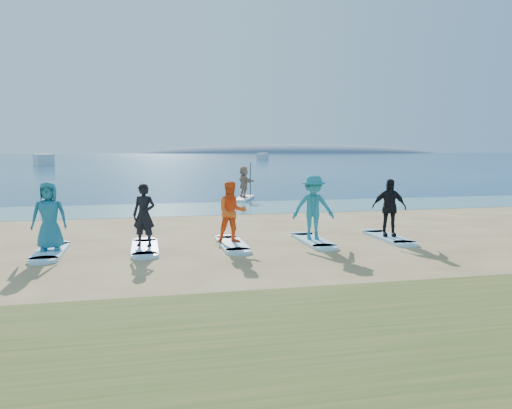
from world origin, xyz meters
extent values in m
plane|color=tan|center=(0.00, 0.00, 0.00)|extent=(600.00, 600.00, 0.00)
plane|color=teal|center=(0.00, 10.50, 0.01)|extent=(600.00, 600.00, 0.00)
plane|color=navy|center=(0.00, 160.00, 0.01)|extent=(600.00, 600.00, 0.00)
ellipsoid|color=slate|center=(95.00, 300.00, 0.00)|extent=(220.00, 56.00, 18.00)
cube|color=silver|center=(3.05, 14.14, 0.06)|extent=(1.72, 3.05, 0.12)
imported|color=tan|center=(3.05, 14.14, 0.96)|extent=(0.83, 1.63, 1.68)
cube|color=silver|center=(-18.60, 76.89, 0.00)|extent=(4.48, 7.33, 1.88)
cube|color=silver|center=(27.23, 111.55, 0.00)|extent=(4.39, 6.58, 1.70)
cube|color=#A4E1FE|center=(-4.63, 1.52, 0.04)|extent=(0.70, 2.20, 0.09)
imported|color=#1D6D8C|center=(-4.63, 1.52, 0.99)|extent=(0.88, 0.57, 1.80)
cube|color=#A4E1FE|center=(-2.22, 1.52, 0.04)|extent=(0.70, 2.20, 0.09)
imported|color=black|center=(-2.22, 1.52, 0.94)|extent=(0.74, 0.63, 1.71)
cube|color=#A4E1FE|center=(0.19, 1.52, 0.04)|extent=(0.70, 2.20, 0.09)
imported|color=#FF5A1A|center=(0.19, 1.52, 0.96)|extent=(0.87, 0.69, 1.74)
cube|color=#A4E1FE|center=(2.61, 1.52, 0.04)|extent=(0.70, 2.20, 0.09)
imported|color=teal|center=(2.61, 1.52, 1.03)|extent=(1.32, 0.90, 1.89)
cube|color=#A4E1FE|center=(5.02, 1.52, 0.04)|extent=(0.70, 2.20, 0.09)
imported|color=black|center=(5.02, 1.52, 0.96)|extent=(1.10, 0.69, 1.74)
camera|label=1|loc=(-2.17, -12.20, 2.72)|focal=35.00mm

